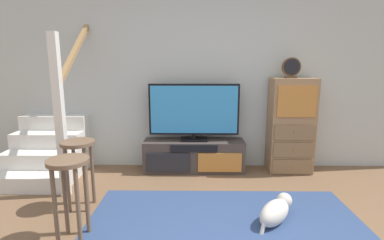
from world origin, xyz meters
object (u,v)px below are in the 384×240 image
Objects in this scene: side_cabinet at (291,126)px; bar_stool_far at (79,158)px; desk_clock at (291,68)px; dog at (276,211)px; media_console at (194,156)px; television at (194,111)px; bar_stool_near at (70,180)px.

bar_stool_far is (-2.48, -1.07, -0.11)m from side_cabinet.
dog is (-0.49, -1.34, -1.30)m from desk_clock.
media_console is 5.16× the size of desk_clock.
side_cabinet reaches higher than television.
side_cabinet is 1.80× the size of bar_stool_far.
media_console is at bearing 179.79° from desk_clock.
bar_stool_far is (-1.16, -1.09, -0.31)m from television.
bar_stool_near reaches higher than bar_stool_far.
desk_clock is at bearing 70.08° from dog.
desk_clock reaches higher than television.
side_cabinet reaches higher than dog.
bar_stool_near is (-2.33, -1.65, -0.11)m from side_cabinet.
bar_stool_far is 1.52× the size of dog.
bar_stool_near is at bearing -75.62° from bar_stool_far.
media_console reaches higher than dog.
bar_stool_near is at bearing -144.44° from desk_clock.
side_cabinet is 4.81× the size of desk_clock.
desk_clock is at bearing 23.55° from bar_stool_far.
media_console is 1.56m from dog.
television is 1.72× the size of bar_stool_far.
desk_clock is 0.37× the size of bar_stool_near.
desk_clock reaches higher than dog.
television is 4.58× the size of desk_clock.
television is 1.39m from desk_clock.
dog is at bearing -59.96° from media_console.
television is (0.00, 0.02, 0.63)m from media_console.
bar_stool_near reaches higher than dog.
bar_stool_near is 0.59m from bar_stool_far.
bar_stool_far reaches higher than dog.
television is at bearing 178.70° from desk_clock.
bar_stool_near is 1.54× the size of dog.
side_cabinet is (1.32, -0.01, -0.20)m from television.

